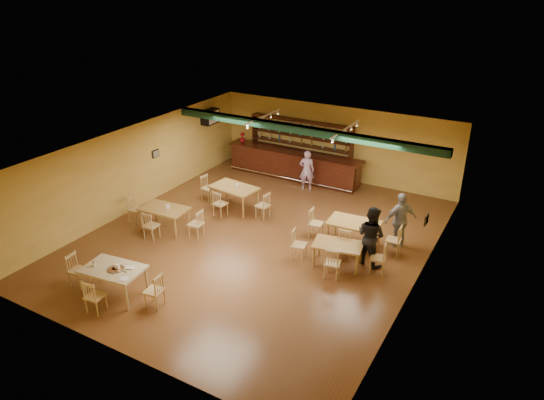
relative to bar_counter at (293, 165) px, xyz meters
The scene contains 23 objects.
floor 5.37m from the bar_counter, 74.53° to the right, with size 12.00×12.00×0.00m, color brown.
ceiling_beam 3.59m from the bar_counter, 58.76° to the right, with size 10.00×0.30×0.25m, color #10311F.
track_rail_left 2.97m from the bar_counter, 102.09° to the right, with size 0.05×2.50×0.05m, color white.
track_rail_right 4.08m from the bar_counter, 31.78° to the right, with size 0.05×2.50×0.05m, color white.
ac_unit 3.93m from the bar_counter, 164.28° to the right, with size 0.34×0.70×0.48m, color white.
picture_left 5.57m from the bar_counter, 130.50° to the right, with size 0.04×0.34×0.28m, color black.
picture_right 7.99m from the bar_counter, 36.02° to the right, with size 0.04×0.34×0.28m, color black.
bar_counter is the anchor object (origin of this frame).
back_bar_hutch 0.85m from the bar_counter, 90.00° to the left, with size 4.49×0.40×2.28m, color black.
poinsettia 2.57m from the bar_counter, behind, with size 0.24×0.24×0.42m, color #9F0E19.
dining_table_a 3.67m from the bar_counter, 97.69° to the right, with size 1.65×0.99×0.82m, color #AD7C3D.
dining_table_b 5.79m from the bar_counter, 43.95° to the right, with size 1.57×0.94×0.79m, color #AD7C3D.
dining_table_c 6.29m from the bar_counter, 104.57° to the right, with size 1.52×0.91×0.76m, color #AD7C3D.
dining_table_d 6.82m from the bar_counter, 51.95° to the right, with size 1.39×0.83×0.70m, color #AD7C3D.
near_table 9.61m from the bar_counter, 91.50° to the right, with size 1.54×0.99×0.82m, color tan.
pizza_tray 9.61m from the bar_counter, 90.84° to the right, with size 0.40×0.40×0.01m, color silver.
parmesan_shaker 9.80m from the bar_counter, 94.36° to the right, with size 0.07×0.07×0.11m, color #EAE5C6.
napkin_stack 9.39m from the bar_counter, 89.19° to the right, with size 0.20×0.15×0.03m, color white.
pizza_server 9.55m from the bar_counter, 89.86° to the right, with size 0.32×0.09×0.00m, color silver.
side_plate 9.83m from the bar_counter, 87.94° to the right, with size 0.22×0.22×0.01m, color white.
patron_bar 1.32m from the bar_counter, 39.50° to the right, with size 0.58×0.38×1.59m, color purple.
patron_right_a 6.93m from the bar_counter, 44.12° to the right, with size 0.88×0.68×1.80m, color black.
patron_right_b 6.37m from the bar_counter, 31.94° to the right, with size 1.03×0.43×1.75m, color gray.
Camera 1 is at (7.26, -11.91, 7.74)m, focal length 32.99 mm.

